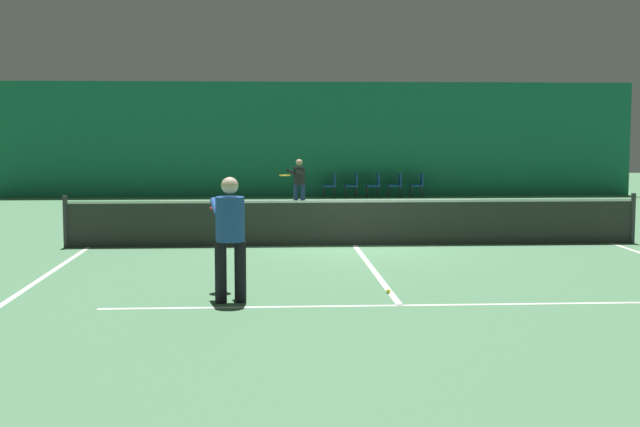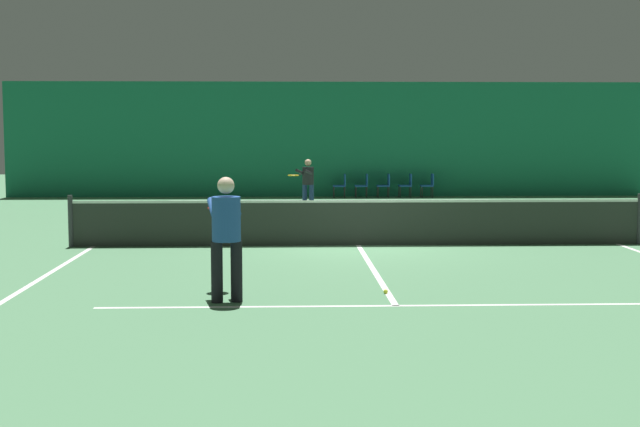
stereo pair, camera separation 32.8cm
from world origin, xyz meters
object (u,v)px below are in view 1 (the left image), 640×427
at_px(player_far, 299,180).
at_px(player_near, 230,229).
at_px(tennis_ball, 388,291).
at_px(courtside_chair_3, 397,184).
at_px(tennis_net, 355,221).
at_px(courtside_chair_0, 331,184).
at_px(courtside_chair_1, 353,184).
at_px(courtside_chair_4, 418,184).
at_px(courtside_chair_2, 375,184).

bearing_deg(player_far, player_near, 22.98).
distance_m(player_near, tennis_ball, 2.56).
bearing_deg(courtside_chair_3, player_near, -15.08).
bearing_deg(tennis_net, player_far, 95.75).
bearing_deg(courtside_chair_0, tennis_ball, -1.52).
xyz_separation_m(courtside_chair_0, courtside_chair_3, (2.35, 0.00, 0.00)).
relative_size(courtside_chair_1, courtside_chair_4, 1.00).
relative_size(player_near, courtside_chair_0, 2.10).
bearing_deg(player_near, courtside_chair_4, -27.46).
relative_size(courtside_chair_3, tennis_ball, 12.73).
xyz_separation_m(player_near, courtside_chair_0, (2.80, 19.11, -0.54)).
distance_m(tennis_net, courtside_chair_0, 13.12).
height_order(player_near, tennis_ball, player_near).
relative_size(player_far, courtside_chair_0, 1.80).
xyz_separation_m(courtside_chair_0, courtside_chair_4, (3.13, 0.00, 0.00)).
height_order(player_near, courtside_chair_4, player_near).
bearing_deg(courtside_chair_0, player_near, -8.34).
distance_m(player_near, courtside_chair_0, 19.32).
distance_m(courtside_chair_0, courtside_chair_1, 0.78).
xyz_separation_m(player_near, courtside_chair_3, (5.15, 19.11, -0.54)).
xyz_separation_m(tennis_net, courtside_chair_1, (1.24, 13.11, -0.03)).
bearing_deg(tennis_ball, courtside_chair_4, 78.98).
bearing_deg(courtside_chair_2, player_near, -12.87).
distance_m(tennis_net, courtside_chair_2, 13.27).
distance_m(courtside_chair_1, courtside_chair_3, 1.57).
height_order(tennis_net, player_far, player_far).
relative_size(courtside_chair_2, tennis_ball, 12.73).
relative_size(player_near, player_far, 1.16).
relative_size(tennis_net, tennis_ball, 181.82).
height_order(player_near, courtside_chair_3, player_near).
relative_size(courtside_chair_0, tennis_ball, 12.73).
bearing_deg(player_far, courtside_chair_1, -176.05).
distance_m(courtside_chair_3, courtside_chair_4, 0.78).
bearing_deg(tennis_ball, courtside_chair_0, 88.48).
bearing_deg(player_near, tennis_ball, -87.92).
height_order(courtside_chair_3, tennis_ball, courtside_chair_3).
bearing_deg(tennis_ball, courtside_chair_3, 81.32).
height_order(player_far, courtside_chair_2, player_far).
height_order(player_far, courtside_chair_0, player_far).
xyz_separation_m(courtside_chair_3, courtside_chair_4, (0.78, 0.00, 0.00)).
relative_size(player_far, tennis_ball, 22.96).
distance_m(tennis_net, player_far, 8.63).
relative_size(player_near, courtside_chair_3, 2.10).
distance_m(courtside_chair_1, courtside_chair_2, 0.78).
bearing_deg(player_near, courtside_chair_1, -20.84).
bearing_deg(tennis_net, player_near, -111.38).
relative_size(courtside_chair_1, courtside_chair_3, 1.00).
height_order(courtside_chair_3, courtside_chair_4, same).
height_order(tennis_net, player_near, player_near).
distance_m(player_far, courtside_chair_1, 5.01).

